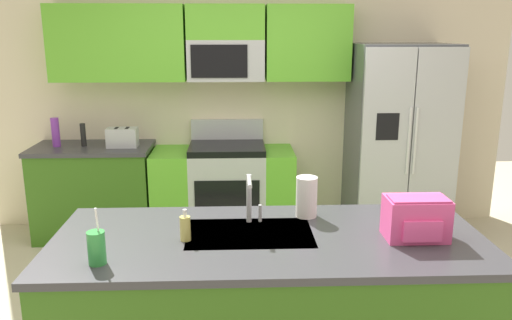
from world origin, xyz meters
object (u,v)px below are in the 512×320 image
(refrigerator, at_px, (398,142))
(toaster, at_px, (122,137))
(soap_dispenser, at_px, (185,228))
(paper_towel_roll, at_px, (307,197))
(pepper_mill, at_px, (83,135))
(sink_faucet, at_px, (250,195))
(drink_cup_green, at_px, (97,248))
(bottle_purple, at_px, (56,132))
(range_oven, at_px, (224,190))
(backpack, at_px, (416,217))

(refrigerator, xyz_separation_m, toaster, (-2.62, 0.02, 0.07))
(soap_dispenser, bearing_deg, paper_towel_roll, 25.96)
(refrigerator, height_order, pepper_mill, refrigerator)
(refrigerator, relative_size, sink_faucet, 6.56)
(drink_cup_green, height_order, soap_dispenser, drink_cup_green)
(toaster, height_order, paper_towel_roll, paper_towel_roll)
(refrigerator, bearing_deg, sink_faucet, -126.37)
(bottle_purple, xyz_separation_m, sink_faucet, (1.77, -2.07, 0.03))
(drink_cup_green, xyz_separation_m, paper_towel_roll, (1.07, 0.60, 0.04))
(range_oven, relative_size, paper_towel_roll, 5.67)
(range_oven, relative_size, refrigerator, 0.74)
(soap_dispenser, height_order, backpack, backpack)
(refrigerator, height_order, bottle_purple, refrigerator)
(pepper_mill, distance_m, drink_cup_green, 2.69)
(toaster, height_order, backpack, backpack)
(paper_towel_roll, distance_m, backpack, 0.64)
(toaster, distance_m, bottle_purple, 0.63)
(bottle_purple, height_order, soap_dispenser, bottle_purple)
(drink_cup_green, relative_size, soap_dispenser, 1.65)
(pepper_mill, distance_m, soap_dispenser, 2.59)
(toaster, xyz_separation_m, drink_cup_green, (0.41, -2.52, -0.01))
(bottle_purple, bearing_deg, pepper_mill, 1.83)
(pepper_mill, height_order, bottle_purple, bottle_purple)
(bottle_purple, bearing_deg, backpack, -41.36)
(pepper_mill, distance_m, sink_faucet, 2.57)
(toaster, height_order, drink_cup_green, drink_cup_green)
(toaster, distance_m, backpack, 3.04)
(drink_cup_green, bearing_deg, backpack, 8.59)
(refrigerator, bearing_deg, range_oven, 177.55)
(range_oven, bearing_deg, backpack, -65.45)
(toaster, distance_m, drink_cup_green, 2.55)
(paper_towel_roll, xyz_separation_m, backpack, (0.53, -0.35, -0.00))
(bottle_purple, distance_m, backpack, 3.51)
(drink_cup_green, xyz_separation_m, soap_dispenser, (0.39, 0.26, -0.01))
(refrigerator, distance_m, paper_towel_roll, 2.22)
(paper_towel_roll, bearing_deg, toaster, 127.50)
(range_oven, relative_size, backpack, 4.25)
(paper_towel_roll, bearing_deg, backpack, -33.77)
(refrigerator, distance_m, backpack, 2.34)
(toaster, xyz_separation_m, backpack, (2.01, -2.28, 0.03))
(range_oven, relative_size, sink_faucet, 4.82)
(toaster, relative_size, backpack, 0.88)
(pepper_mill, bearing_deg, paper_towel_roll, -46.81)
(sink_faucet, height_order, drink_cup_green, sink_faucet)
(soap_dispenser, distance_m, paper_towel_roll, 0.76)
(range_oven, height_order, refrigerator, refrigerator)
(toaster, bearing_deg, drink_cup_green, -80.81)
(bottle_purple, height_order, paper_towel_roll, bottle_purple)
(range_oven, bearing_deg, sink_faucet, -84.50)
(pepper_mill, bearing_deg, backpack, -44.33)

